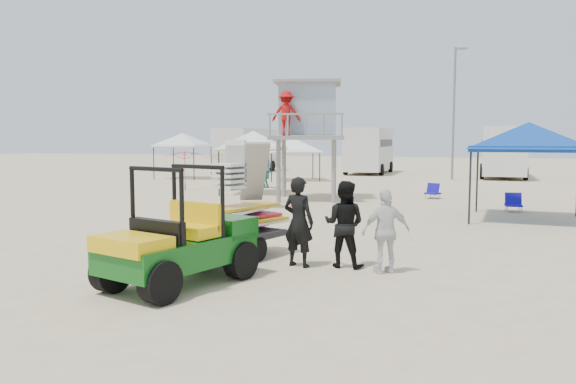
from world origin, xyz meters
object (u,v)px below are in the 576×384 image
(man_left, at_px, (299,222))
(canopy_blue, at_px, (529,127))
(lifeguard_tower, at_px, (306,114))
(utility_cart, at_px, (176,231))
(surf_trailer, at_px, (234,216))

(man_left, relative_size, canopy_blue, 0.52)
(man_left, relative_size, lifeguard_tower, 0.37)
(utility_cart, relative_size, surf_trailer, 1.12)
(utility_cart, bearing_deg, lifeguard_tower, 97.90)
(utility_cart, xyz_separation_m, lifeguard_tower, (-1.92, 13.85, 2.58))
(utility_cart, relative_size, man_left, 1.64)
(man_left, height_order, lifeguard_tower, lifeguard_tower)
(man_left, xyz_separation_m, canopy_blue, (4.69, 8.23, 1.97))
(utility_cart, xyz_separation_m, surf_trailer, (0.01, 2.34, -0.05))
(utility_cart, bearing_deg, man_left, 53.22)
(man_left, bearing_deg, surf_trailer, 2.33)
(canopy_blue, bearing_deg, surf_trailer, -128.03)
(surf_trailer, xyz_separation_m, lifeguard_tower, (-1.93, 11.52, 2.63))
(utility_cart, bearing_deg, surf_trailer, 89.85)
(man_left, bearing_deg, utility_cart, 66.74)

